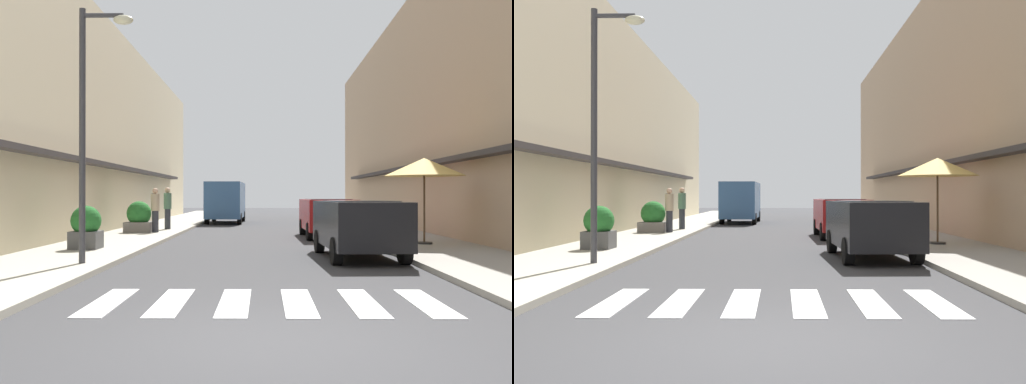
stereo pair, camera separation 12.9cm
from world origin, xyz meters
The scene contains 15 objects.
ground_plane centered at (0.00, 16.94, 0.00)m, with size 93.19×93.19×0.00m, color #38383A.
sidewalk_left centered at (-4.96, 16.94, 0.06)m, with size 3.09×59.30×0.12m, color #ADA899.
sidewalk_right centered at (4.96, 16.94, 0.06)m, with size 3.09×59.30×0.12m, color #9E998E.
building_row_left centered at (-9.00, 18.06, 4.50)m, with size 5.50×40.12×9.00m.
building_row_right centered at (9.00, 18.06, 5.27)m, with size 5.50×40.12×10.54m.
crosswalk centered at (0.00, 2.27, 0.01)m, with size 5.20×2.20×0.01m.
parked_car_near centered at (2.37, 8.04, 0.92)m, with size 1.96×4.15×1.47m.
parked_car_mid centered at (2.37, 14.94, 0.92)m, with size 1.87×4.29×1.47m.
delivery_van centered at (-2.22, 25.89, 1.41)m, with size 2.09×5.44×2.37m.
street_lamp centered at (-3.84, 6.03, 3.52)m, with size 1.19×0.28×5.59m.
cafe_umbrella centered at (4.88, 10.93, 2.46)m, with size 2.42×2.42×2.63m.
planter_midblock centered at (-4.98, 9.24, 0.72)m, with size 0.83×0.83×1.20m.
planter_far centered at (-5.07, 16.14, 0.70)m, with size 1.04×1.04×1.25m.
pedestrian_walking_near centered at (-4.39, 16.01, 1.06)m, with size 0.34×0.34×1.78m.
pedestrian_walking_far centered at (-4.26, 18.09, 1.09)m, with size 0.34×0.34×1.83m.
Camera 2 is at (0.09, -5.94, 1.61)m, focal length 38.54 mm.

